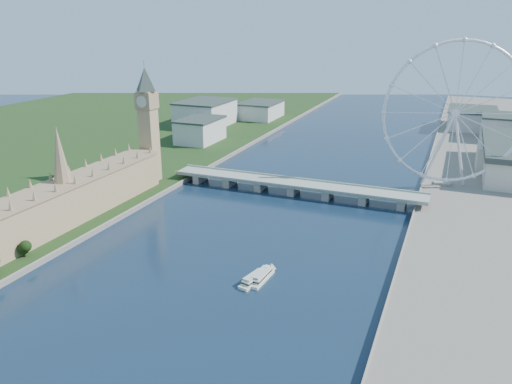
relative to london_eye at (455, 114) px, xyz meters
The scene contains 8 objects.
parliament_range 313.29m from the london_eye, 143.26° to the right, with size 24.00×200.00×70.00m.
big_ben 259.68m from the london_eye, 162.73° to the right, with size 20.02×20.02×110.00m.
westminster_bridge 145.38m from the london_eye, 155.34° to the right, with size 220.00×22.00×9.50m.
london_eye is the anchor object (origin of this frame).
county_hall 114.89m from the london_eye, 53.71° to the left, with size 54.00×144.00×35.00m, color beige, non-canonical shape.
city_skyline 226.06m from the london_eye, 111.50° to the left, with size 505.00×280.00×32.00m.
tour_boat_near 235.09m from the london_eye, 113.56° to the right, with size 6.71×26.44×5.81m, color beige, non-canonical shape.
tour_boat_far 239.72m from the london_eye, 113.81° to the right, with size 6.45×25.48×5.59m, color beige, non-canonical shape.
Camera 1 is at (122.62, -86.31, 140.14)m, focal length 35.00 mm.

